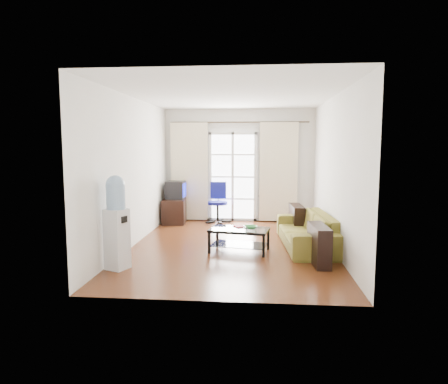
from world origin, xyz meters
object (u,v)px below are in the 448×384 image
at_px(task_chair, 218,211).
at_px(crt_tv, 175,190).
at_px(sofa, 306,230).
at_px(tv_stand, 175,211).
at_px(water_cooler, 116,220).
at_px(coffee_table, 239,237).

bearing_deg(task_chair, crt_tv, -177.25).
bearing_deg(task_chair, sofa, -51.35).
bearing_deg(crt_tv, tv_stand, -93.34).
height_order(sofa, water_cooler, water_cooler).
xyz_separation_m(tv_stand, crt_tv, (0.00, 0.06, 0.49)).
height_order(task_chair, water_cooler, water_cooler).
distance_m(tv_stand, water_cooler, 3.65).
bearing_deg(crt_tv, task_chair, 3.99).
xyz_separation_m(sofa, water_cooler, (-2.95, -1.58, 0.43)).
height_order(coffee_table, water_cooler, water_cooler).
distance_m(crt_tv, water_cooler, 3.68).
relative_size(sofa, crt_tv, 4.56).
relative_size(task_chair, water_cooler, 0.69).
distance_m(coffee_table, crt_tv, 3.08).
distance_m(sofa, water_cooler, 3.37).
bearing_deg(sofa, crt_tv, -130.43).
bearing_deg(sofa, tv_stand, -129.67).
bearing_deg(tv_stand, coffee_table, -60.93).
distance_m(task_chair, water_cooler, 3.94).
relative_size(coffee_table, tv_stand, 1.39).
distance_m(coffee_table, task_chair, 2.70).
bearing_deg(crt_tv, sofa, -36.56).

